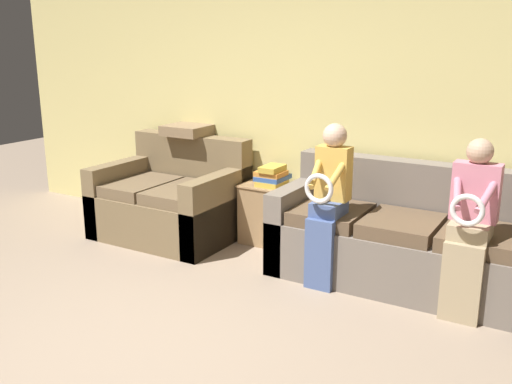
{
  "coord_description": "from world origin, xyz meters",
  "views": [
    {
      "loc": [
        2.26,
        -2.0,
        1.89
      ],
      "look_at": [
        0.13,
        1.64,
        0.75
      ],
      "focal_mm": 40.0,
      "sensor_mm": 36.0,
      "label": 1
    }
  ],
  "objects_px": {
    "couch_main": "(406,241)",
    "child_right_seated": "(471,222)",
    "side_shelf": "(272,213)",
    "throw_pillow": "(189,130)",
    "child_left_seated": "(328,196)",
    "book_stack": "(272,176)",
    "couch_side": "(172,202)"
  },
  "relations": [
    {
      "from": "couch_side",
      "to": "throw_pillow",
      "type": "bearing_deg",
      "value": 95.12
    },
    {
      "from": "book_stack",
      "to": "throw_pillow",
      "type": "relative_size",
      "value": 0.74
    },
    {
      "from": "child_right_seated",
      "to": "couch_side",
      "type": "bearing_deg",
      "value": 173.95
    },
    {
      "from": "couch_side",
      "to": "child_left_seated",
      "type": "bearing_deg",
      "value": -9.49
    },
    {
      "from": "child_right_seated",
      "to": "side_shelf",
      "type": "bearing_deg",
      "value": 162.49
    },
    {
      "from": "child_left_seated",
      "to": "book_stack",
      "type": "xyz_separation_m",
      "value": [
        -0.82,
        0.58,
        -0.06
      ]
    },
    {
      "from": "book_stack",
      "to": "throw_pillow",
      "type": "height_order",
      "value": "throw_pillow"
    },
    {
      "from": "child_right_seated",
      "to": "side_shelf",
      "type": "height_order",
      "value": "child_right_seated"
    },
    {
      "from": "couch_main",
      "to": "child_right_seated",
      "type": "distance_m",
      "value": 0.72
    },
    {
      "from": "child_left_seated",
      "to": "child_right_seated",
      "type": "height_order",
      "value": "child_left_seated"
    },
    {
      "from": "side_shelf",
      "to": "throw_pillow",
      "type": "distance_m",
      "value": 1.22
    },
    {
      "from": "throw_pillow",
      "to": "couch_side",
      "type": "bearing_deg",
      "value": -84.88
    },
    {
      "from": "couch_main",
      "to": "throw_pillow",
      "type": "xyz_separation_m",
      "value": [
        -2.33,
        0.29,
        0.67
      ]
    },
    {
      "from": "couch_side",
      "to": "side_shelf",
      "type": "bearing_deg",
      "value": 16.82
    },
    {
      "from": "child_left_seated",
      "to": "side_shelf",
      "type": "relative_size",
      "value": 2.23
    },
    {
      "from": "couch_main",
      "to": "throw_pillow",
      "type": "distance_m",
      "value": 2.44
    },
    {
      "from": "side_shelf",
      "to": "throw_pillow",
      "type": "relative_size",
      "value": 1.33
    },
    {
      "from": "couch_side",
      "to": "child_left_seated",
      "type": "relative_size",
      "value": 1.04
    },
    {
      "from": "child_left_seated",
      "to": "child_right_seated",
      "type": "bearing_deg",
      "value": -0.14
    },
    {
      "from": "couch_main",
      "to": "book_stack",
      "type": "relative_size",
      "value": 6.57
    },
    {
      "from": "child_right_seated",
      "to": "throw_pillow",
      "type": "distance_m",
      "value": 2.95
    },
    {
      "from": "couch_main",
      "to": "book_stack",
      "type": "height_order",
      "value": "couch_main"
    },
    {
      "from": "child_left_seated",
      "to": "book_stack",
      "type": "bearing_deg",
      "value": 144.45
    },
    {
      "from": "couch_side",
      "to": "book_stack",
      "type": "bearing_deg",
      "value": 16.55
    },
    {
      "from": "throw_pillow",
      "to": "couch_main",
      "type": "bearing_deg",
      "value": -7.12
    },
    {
      "from": "couch_main",
      "to": "side_shelf",
      "type": "relative_size",
      "value": 3.62
    },
    {
      "from": "side_shelf",
      "to": "throw_pillow",
      "type": "bearing_deg",
      "value": 176.8
    },
    {
      "from": "child_left_seated",
      "to": "throw_pillow",
      "type": "xyz_separation_m",
      "value": [
        -1.81,
        0.64,
        0.29
      ]
    },
    {
      "from": "side_shelf",
      "to": "book_stack",
      "type": "xyz_separation_m",
      "value": [
        0.0,
        -0.0,
        0.36
      ]
    },
    {
      "from": "child_left_seated",
      "to": "book_stack",
      "type": "distance_m",
      "value": 1.0
    },
    {
      "from": "couch_main",
      "to": "child_right_seated",
      "type": "xyz_separation_m",
      "value": [
        0.52,
        -0.35,
        0.35
      ]
    },
    {
      "from": "throw_pillow",
      "to": "child_left_seated",
      "type": "bearing_deg",
      "value": -19.55
    }
  ]
}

